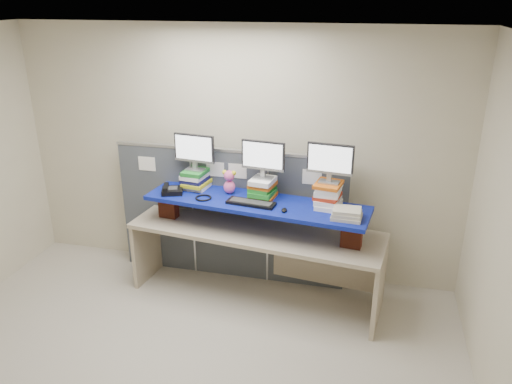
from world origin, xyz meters
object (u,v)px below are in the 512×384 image
(monitor_left, at_px, (194,150))
(keyboard, at_px, (251,203))
(desk, at_px, (256,243))
(desk_phone, at_px, (172,190))
(monitor_right, at_px, (330,161))
(monitor_center, at_px, (263,157))
(blue_board, at_px, (256,203))

(monitor_left, bearing_deg, keyboard, -16.31)
(desk, bearing_deg, desk_phone, -173.24)
(desk, height_order, monitor_right, monitor_right)
(monitor_center, xyz_separation_m, monitor_right, (0.67, -0.08, 0.04))
(monitor_center, bearing_deg, desk_phone, -166.48)
(monitor_right, height_order, desk_phone, monitor_right)
(keyboard, bearing_deg, monitor_left, 163.90)
(monitor_right, relative_size, desk_phone, 1.69)
(desk, xyz_separation_m, keyboard, (-0.03, -0.09, 0.49))
(monitor_left, xyz_separation_m, keyboard, (0.69, -0.29, -0.41))
(blue_board, distance_m, monitor_left, 0.87)
(monitor_left, height_order, monitor_right, monitor_right)
(desk, bearing_deg, monitor_right, 9.46)
(monitor_left, bearing_deg, monitor_center, 0.00)
(monitor_left, bearing_deg, blue_board, -9.13)
(blue_board, distance_m, keyboard, 0.10)
(desk_phone, bearing_deg, desk, -18.81)
(monitor_center, distance_m, desk_phone, 1.05)
(desk, relative_size, blue_board, 1.18)
(desk, relative_size, monitor_right, 6.01)
(monitor_left, distance_m, monitor_center, 0.77)
(keyboard, distance_m, desk_phone, 0.89)
(desk, bearing_deg, monitor_left, 170.87)
(monitor_center, relative_size, keyboard, 0.89)
(monitor_right, height_order, keyboard, monitor_right)
(monitor_center, distance_m, keyboard, 0.47)
(desk_phone, bearing_deg, monitor_left, 27.16)
(desk, height_order, blue_board, blue_board)
(monitor_left, distance_m, monitor_right, 1.45)
(blue_board, xyz_separation_m, monitor_right, (0.72, 0.03, 0.49))
(monitor_right, distance_m, keyboard, 0.89)
(desk, height_order, desk_phone, desk_phone)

